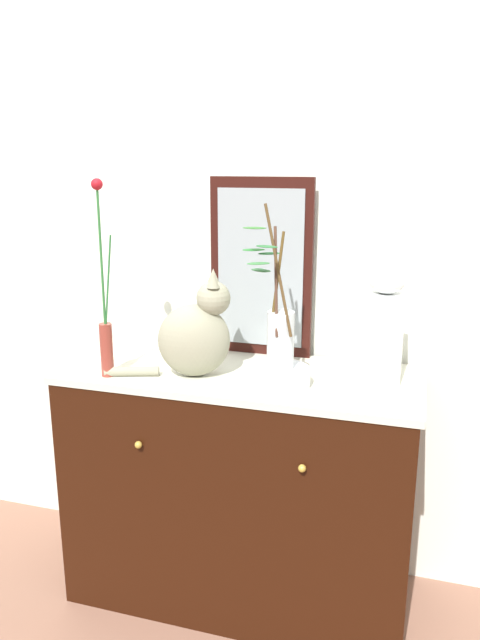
{
  "coord_description": "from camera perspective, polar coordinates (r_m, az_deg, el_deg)",
  "views": [
    {
      "loc": [
        0.56,
        -1.85,
        1.56
      ],
      "look_at": [
        0.0,
        0.0,
        1.05
      ],
      "focal_mm": 34.17,
      "sensor_mm": 36.0,
      "label": 1
    }
  ],
  "objects": [
    {
      "name": "bowl_porcelain",
      "position": [
        1.93,
        3.75,
        -5.33
      ],
      "size": [
        0.19,
        0.19,
        0.06
      ],
      "primitive_type": "cylinder",
      "color": "silver",
      "rests_on": "sideboard"
    },
    {
      "name": "wall_back",
      "position": [
        2.25,
        2.32,
        8.22
      ],
      "size": [
        4.4,
        0.08,
        2.6
      ],
      "primitive_type": "cube",
      "color": "silver",
      "rests_on": "ground_plane"
    },
    {
      "name": "vase_slim_green",
      "position": [
        2.01,
        -12.51,
        -0.33
      ],
      "size": [
        0.06,
        0.04,
        0.64
      ],
      "color": "brown",
      "rests_on": "sideboard"
    },
    {
      "name": "vase_glass_clear",
      "position": [
        1.88,
        3.67,
        -1.02
      ],
      "size": [
        0.17,
        0.17,
        0.51
      ],
      "color": "silver",
      "rests_on": "bowl_porcelain"
    },
    {
      "name": "mirror_leaning",
      "position": [
        2.17,
        1.98,
        4.89
      ],
      "size": [
        0.37,
        0.03,
        0.63
      ],
      "color": "black",
      "rests_on": "sideboard"
    },
    {
      "name": "sideboard",
      "position": [
        2.24,
        -0.0,
        -15.34
      ],
      "size": [
        1.2,
        0.5,
        0.87
      ],
      "color": "black",
      "rests_on": "ground_plane"
    },
    {
      "name": "cat_sitting",
      "position": [
        1.98,
        -4.17,
        -1.36
      ],
      "size": [
        0.42,
        0.22,
        0.35
      ],
      "color": "gray",
      "rests_on": "sideboard"
    },
    {
      "name": "jar_lidded_porcelain",
      "position": [
        1.97,
        13.33,
        -0.87
      ],
      "size": [
        0.12,
        0.12,
        0.38
      ],
      "color": "white",
      "rests_on": "sideboard"
    },
    {
      "name": "ground_plane",
      "position": [
        2.49,
        0.0,
        -24.01
      ],
      "size": [
        6.0,
        6.0,
        0.0
      ],
      "primitive_type": "plane",
      "color": "#885E4B"
    }
  ]
}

